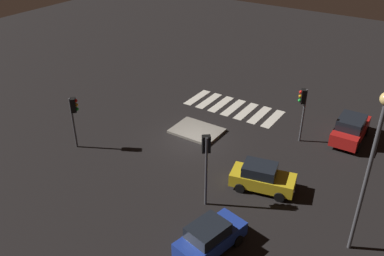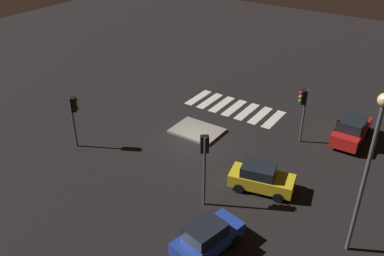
{
  "view_description": "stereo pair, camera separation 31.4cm",
  "coord_description": "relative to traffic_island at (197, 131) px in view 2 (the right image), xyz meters",
  "views": [
    {
      "loc": [
        -13.54,
        20.54,
        15.02
      ],
      "look_at": [
        0.0,
        0.0,
        1.0
      ],
      "focal_mm": 38.67,
      "sensor_mm": 36.0,
      "label": 1
    },
    {
      "loc": [
        -13.8,
        20.36,
        15.02
      ],
      "look_at": [
        0.0,
        0.0,
        1.0
      ],
      "focal_mm": 38.67,
      "sensor_mm": 36.0,
      "label": 2
    }
  ],
  "objects": [
    {
      "name": "car_red",
      "position": [
        -9.45,
        -4.91,
        0.81
      ],
      "size": [
        2.04,
        4.25,
        1.83
      ],
      "rotation": [
        0.0,
        0.0,
        -1.56
      ],
      "color": "red",
      "rests_on": "ground"
    },
    {
      "name": "traffic_island",
      "position": [
        0.0,
        0.0,
        0.0
      ],
      "size": [
        3.47,
        2.6,
        0.18
      ],
      "color": "gray",
      "rests_on": "ground"
    },
    {
      "name": "car_blue",
      "position": [
        -6.64,
        9.15,
        0.7
      ],
      "size": [
        2.32,
        3.9,
        1.61
      ],
      "rotation": [
        0.0,
        0.0,
        -1.79
      ],
      "color": "#1E389E",
      "rests_on": "ground"
    },
    {
      "name": "car_yellow",
      "position": [
        -6.69,
        3.45,
        0.7
      ],
      "size": [
        3.91,
        2.34,
        1.61
      ],
      "rotation": [
        0.0,
        0.0,
        3.36
      ],
      "color": "gold",
      "rests_on": "ground"
    },
    {
      "name": "crosswalk_near",
      "position": [
        -0.36,
        -4.86,
        -0.08
      ],
      "size": [
        7.6,
        3.2,
        0.02
      ],
      "color": "silver",
      "rests_on": "ground"
    },
    {
      "name": "street_lamp",
      "position": [
        -12.25,
        5.32,
        5.5
      ],
      "size": [
        0.56,
        0.56,
        8.29
      ],
      "color": "#47474C",
      "rests_on": "ground"
    },
    {
      "name": "traffic_light_north",
      "position": [
        5.6,
        6.07,
        2.67
      ],
      "size": [
        0.53,
        0.54,
        3.63
      ],
      "rotation": [
        0.0,
        0.0,
        -2.45
      ],
      "color": "#47474C",
      "rests_on": "ground"
    },
    {
      "name": "traffic_light_west",
      "position": [
        -4.62,
        6.31,
        3.16
      ],
      "size": [
        0.54,
        0.53,
        4.29
      ],
      "rotation": [
        0.0,
        0.0,
        -0.88
      ],
      "color": "#47474C",
      "rests_on": "ground"
    },
    {
      "name": "traffic_light_south",
      "position": [
        -6.51,
        -2.82,
        2.87
      ],
      "size": [
        0.53,
        0.54,
        3.9
      ],
      "rotation": [
        0.0,
        0.0,
        0.58
      ],
      "color": "#47474C",
      "rests_on": "ground"
    },
    {
      "name": "ground_plane",
      "position": [
        -0.36,
        1.18,
        -0.09
      ],
      "size": [
        80.0,
        80.0,
        0.0
      ],
      "primitive_type": "plane",
      "color": "black"
    }
  ]
}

